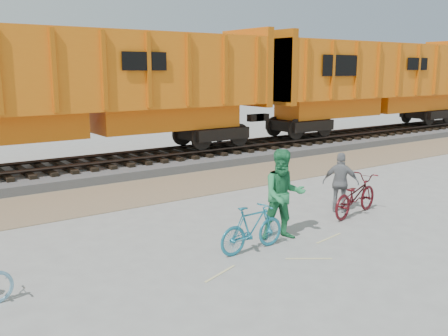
{
  "coord_description": "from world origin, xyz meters",
  "views": [
    {
      "loc": [
        -5.78,
        -7.65,
        3.58
      ],
      "look_at": [
        0.71,
        1.5,
        1.36
      ],
      "focal_mm": 40.0,
      "sensor_mm": 36.0,
      "label": 1
    }
  ],
  "objects_px": {
    "hopper_car_center": "(87,87)",
    "bicycle_teal": "(252,228)",
    "hopper_car_right": "(373,81)",
    "person_woman": "(341,183)",
    "person_man": "(284,195)",
    "bicycle_maroon": "(355,196)"
  },
  "relations": [
    {
      "from": "bicycle_teal",
      "to": "person_woman",
      "type": "xyz_separation_m",
      "value": [
        3.56,
        0.89,
        0.29
      ]
    },
    {
      "from": "person_man",
      "to": "person_woman",
      "type": "bearing_deg",
      "value": 40.79
    },
    {
      "from": "bicycle_maroon",
      "to": "person_man",
      "type": "bearing_deg",
      "value": 84.11
    },
    {
      "from": "hopper_car_center",
      "to": "hopper_car_right",
      "type": "xyz_separation_m",
      "value": [
        15.0,
        0.0,
        0.0
      ]
    },
    {
      "from": "bicycle_maroon",
      "to": "person_woman",
      "type": "height_order",
      "value": "person_woman"
    },
    {
      "from": "bicycle_maroon",
      "to": "person_woman",
      "type": "bearing_deg",
      "value": 1.95
    },
    {
      "from": "person_woman",
      "to": "bicycle_maroon",
      "type": "bearing_deg",
      "value": 155.98
    },
    {
      "from": "bicycle_maroon",
      "to": "person_man",
      "type": "relative_size",
      "value": 0.98
    },
    {
      "from": "bicycle_teal",
      "to": "hopper_car_right",
      "type": "bearing_deg",
      "value": -60.34
    },
    {
      "from": "hopper_car_center",
      "to": "person_man",
      "type": "relative_size",
      "value": 7.2
    },
    {
      "from": "bicycle_maroon",
      "to": "bicycle_teal",
      "type": "bearing_deg",
      "value": 85.52
    },
    {
      "from": "bicycle_teal",
      "to": "person_woman",
      "type": "relative_size",
      "value": 1.03
    },
    {
      "from": "bicycle_maroon",
      "to": "person_man",
      "type": "height_order",
      "value": "person_man"
    },
    {
      "from": "hopper_car_right",
      "to": "person_woman",
      "type": "relative_size",
      "value": 9.14
    },
    {
      "from": "bicycle_teal",
      "to": "person_woman",
      "type": "distance_m",
      "value": 3.69
    },
    {
      "from": "bicycle_teal",
      "to": "bicycle_maroon",
      "type": "distance_m",
      "value": 3.7
    },
    {
      "from": "hopper_car_center",
      "to": "bicycle_teal",
      "type": "bearing_deg",
      "value": -90.97
    },
    {
      "from": "hopper_car_right",
      "to": "bicycle_teal",
      "type": "bearing_deg",
      "value": -148.67
    },
    {
      "from": "person_woman",
      "to": "hopper_car_center",
      "type": "bearing_deg",
      "value": -15.82
    },
    {
      "from": "hopper_car_right",
      "to": "hopper_car_center",
      "type": "bearing_deg",
      "value": 180.0
    },
    {
      "from": "hopper_car_center",
      "to": "bicycle_teal",
      "type": "distance_m",
      "value": 9.57
    },
    {
      "from": "hopper_car_center",
      "to": "person_man",
      "type": "height_order",
      "value": "hopper_car_center"
    }
  ]
}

